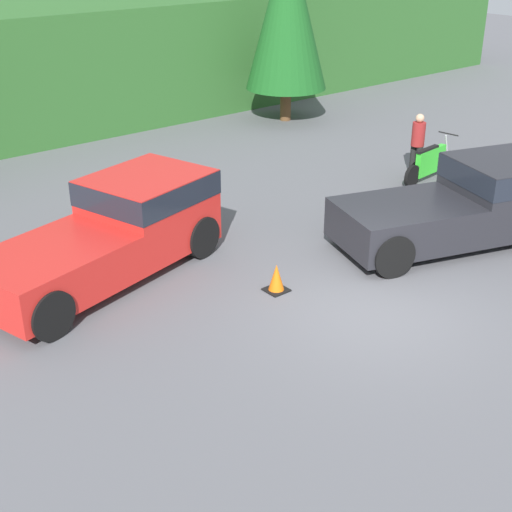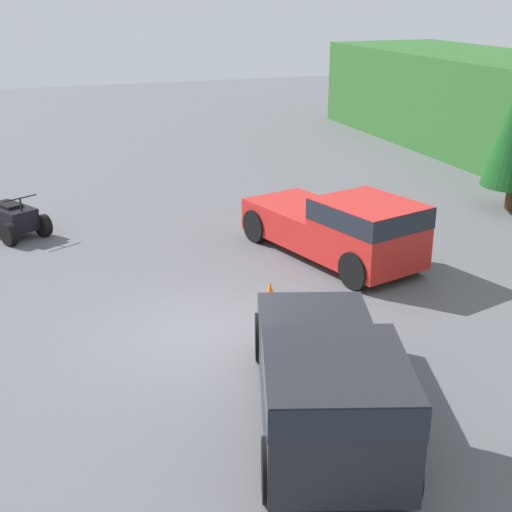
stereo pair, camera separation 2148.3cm
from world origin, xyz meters
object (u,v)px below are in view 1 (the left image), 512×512
pickup_truck_second (472,201)px  dirt_bike (430,163)px  rider_person (418,143)px  pickup_truck_red (117,227)px  traffic_cone (276,279)px

pickup_truck_second → dirt_bike: size_ratio=2.37×
rider_person → pickup_truck_red: bearing=179.3°
pickup_truck_red → pickup_truck_second: same height
dirt_bike → traffic_cone: bearing=-169.4°
pickup_truck_red → rider_person: pickup_truck_red is taller
rider_person → traffic_cone: 7.84m
dirt_bike → rider_person: size_ratio=1.32×
pickup_truck_red → traffic_cone: (1.86, -2.65, -0.69)m
pickup_truck_red → rider_person: 9.21m
dirt_bike → rider_person: bearing=90.4°
dirt_bike → pickup_truck_red: bearing=171.2°
pickup_truck_red → rider_person: bearing=-14.9°
dirt_bike → traffic_cone: 7.73m
pickup_truck_red → dirt_bike: pickup_truck_red is taller
pickup_truck_second → rider_person: pickup_truck_second is taller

